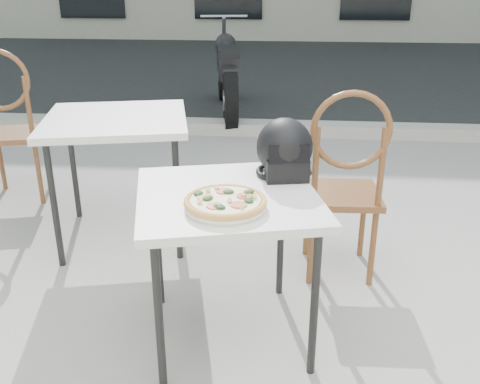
# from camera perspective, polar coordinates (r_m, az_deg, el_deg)

# --- Properties ---
(ground) EXTENTS (80.00, 80.00, 0.00)m
(ground) POSITION_cam_1_polar(r_m,az_deg,el_deg) (2.68, 8.42, -12.02)
(ground) COLOR gray
(ground) RESTS_ON ground
(street_asphalt) EXTENTS (30.00, 8.00, 0.00)m
(street_asphalt) POSITION_cam_1_polar(r_m,az_deg,el_deg) (9.34, 6.58, 12.90)
(street_asphalt) COLOR black
(street_asphalt) RESTS_ON ground
(curb) EXTENTS (30.00, 0.25, 0.12)m
(curb) POSITION_cam_1_polar(r_m,az_deg,el_deg) (5.41, 7.12, 6.68)
(curb) COLOR #9A9890
(curb) RESTS_ON ground
(cafe_table_main) EXTENTS (0.87, 0.87, 0.68)m
(cafe_table_main) POSITION_cam_1_polar(r_m,az_deg,el_deg) (2.17, -1.34, -1.66)
(cafe_table_main) COLOR silver
(cafe_table_main) RESTS_ON ground
(plate) EXTENTS (0.36, 0.36, 0.02)m
(plate) POSITION_cam_1_polar(r_m,az_deg,el_deg) (2.00, -1.56, -1.56)
(plate) COLOR silver
(plate) RESTS_ON cafe_table_main
(pizza) EXTENTS (0.39, 0.39, 0.04)m
(pizza) POSITION_cam_1_polar(r_m,az_deg,el_deg) (1.99, -1.57, -0.97)
(pizza) COLOR #E3A553
(pizza) RESTS_ON plate
(helmet) EXTENTS (0.29, 0.30, 0.25)m
(helmet) POSITION_cam_1_polar(r_m,az_deg,el_deg) (2.31, 4.79, 4.41)
(helmet) COLOR black
(helmet) RESTS_ON cafe_table_main
(cafe_chair_main) EXTENTS (0.41, 0.41, 1.02)m
(cafe_chair_main) POSITION_cam_1_polar(r_m,az_deg,el_deg) (2.70, 11.10, 1.64)
(cafe_chair_main) COLOR brown
(cafe_chair_main) RESTS_ON ground
(cafe_table_side) EXTENTS (0.95, 0.95, 0.75)m
(cafe_table_side) POSITION_cam_1_polar(r_m,az_deg,el_deg) (3.15, -13.06, 6.65)
(cafe_table_side) COLOR silver
(cafe_table_side) RESTS_ON ground
(cafe_chair_side) EXTENTS (0.50, 0.50, 1.07)m
(cafe_chair_side) POSITION_cam_1_polar(r_m,az_deg,el_deg) (3.95, -23.49, 7.20)
(cafe_chair_side) COLOR brown
(cafe_chair_side) RESTS_ON ground
(motorcycle) EXTENTS (0.60, 2.10, 1.05)m
(motorcycle) POSITION_cam_1_polar(r_m,az_deg,el_deg) (6.16, -1.44, 12.57)
(motorcycle) COLOR black
(motorcycle) RESTS_ON street_asphalt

